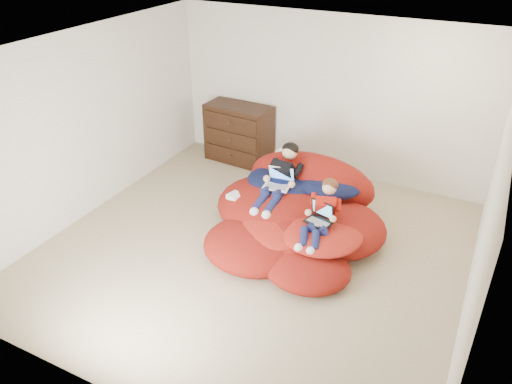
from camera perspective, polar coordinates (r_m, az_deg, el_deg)
name	(u,v)px	position (r m, az deg, el deg)	size (l,w,h in m)	color
room_shell	(254,235)	(6.24, -0.22, -4.93)	(5.10, 5.10, 2.77)	tan
dresser	(239,133)	(8.42, -1.98, 6.71)	(1.12, 0.64, 0.97)	black
beanbag_pile	(296,214)	(6.61, 4.64, -2.53)	(2.37, 2.42, 0.90)	maroon
cream_pillow	(288,157)	(7.29, 3.66, 4.03)	(0.44, 0.28, 0.28)	silver
older_boy	(281,176)	(6.65, 2.89, 1.90)	(0.34, 1.08, 0.67)	black
younger_boy	(322,211)	(6.07, 7.56, -2.15)	(0.35, 0.92, 0.60)	#B11A0F
laptop_white	(279,181)	(6.61, 2.61, 1.27)	(0.37, 0.36, 0.24)	white
laptop_black	(320,216)	(6.04, 7.33, -2.76)	(0.36, 0.33, 0.23)	black
power_adapter	(235,196)	(6.66, -2.39, -0.51)	(0.18, 0.18, 0.07)	white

